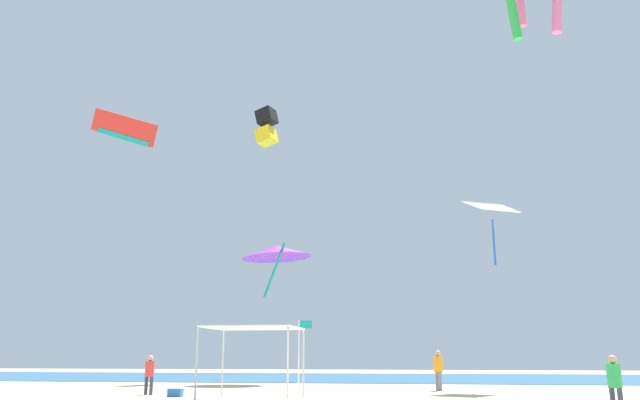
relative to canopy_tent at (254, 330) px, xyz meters
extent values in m
cube|color=#28608C|center=(2.43, 25.29, -2.51)|extent=(110.00, 21.54, 0.03)
cylinder|color=#B2B2B7|center=(-1.65, -1.53, -1.23)|extent=(0.07, 0.07, 2.60)
cylinder|color=#B2B2B7|center=(1.65, -1.53, -1.23)|extent=(0.07, 0.07, 2.60)
cylinder|color=#B2B2B7|center=(-1.65, 1.53, -1.23)|extent=(0.07, 0.07, 2.60)
cylinder|color=#B2B2B7|center=(1.65, 1.53, -1.23)|extent=(0.07, 0.07, 2.60)
cube|color=white|center=(0.00, 0.00, 0.10)|extent=(3.37, 3.13, 0.06)
cylinder|color=green|center=(11.49, -4.47, -1.47)|extent=(0.39, 0.39, 0.64)
sphere|color=tan|center=(11.49, -4.47, -1.03)|extent=(0.24, 0.24, 0.24)
cylinder|color=#33384C|center=(-4.99, 2.42, -2.16)|extent=(0.14, 0.14, 0.74)
cylinder|color=#33384C|center=(-5.26, 2.52, -2.16)|extent=(0.14, 0.14, 0.74)
cylinder|color=red|center=(-5.12, 2.47, -1.47)|extent=(0.39, 0.39, 0.64)
sphere|color=tan|center=(-5.12, 2.47, -1.02)|extent=(0.24, 0.24, 0.24)
cylinder|color=slate|center=(7.08, 7.39, -2.11)|extent=(0.16, 0.16, 0.84)
cylinder|color=slate|center=(6.94, 7.69, -2.11)|extent=(0.16, 0.16, 0.84)
cylinder|color=orange|center=(7.01, 7.54, -1.32)|extent=(0.44, 0.44, 0.73)
sphere|color=tan|center=(7.01, 7.54, -0.82)|extent=(0.27, 0.27, 0.27)
cylinder|color=silver|center=(0.93, 4.29, -0.97)|extent=(0.06, 0.06, 3.12)
cube|color=teal|center=(1.24, 4.29, 0.41)|extent=(0.55, 0.02, 0.35)
cube|color=blue|center=(-3.55, 1.49, -2.37)|extent=(0.56, 0.36, 0.32)
cube|color=white|center=(-3.55, 1.49, -2.19)|extent=(0.57, 0.37, 0.03)
cube|color=black|center=(-4.64, 19.88, 16.60)|extent=(1.76, 1.60, 1.37)
cube|color=yellow|center=(-4.64, 19.88, 15.08)|extent=(1.76, 1.60, 1.37)
cone|color=purple|center=(-2.46, 14.38, 5.39)|extent=(5.09, 5.06, 1.04)
cylinder|color=teal|center=(-2.13, 12.55, 3.99)|extent=(1.29, 0.38, 3.27)
cube|color=red|center=(-9.37, 6.76, 11.19)|extent=(4.21, 1.05, 2.58)
cube|color=teal|center=(-9.37, 6.76, 10.63)|extent=(3.25, 0.54, 1.42)
cube|color=white|center=(10.10, 8.77, 6.48)|extent=(3.02, 3.04, 0.58)
cylinder|color=blue|center=(10.10, 8.77, 4.65)|extent=(0.14, 0.14, 2.36)
camera|label=1|loc=(6.21, -23.54, -0.92)|focal=35.26mm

